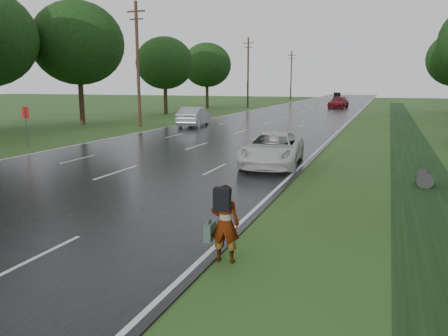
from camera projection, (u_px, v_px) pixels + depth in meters
road at (296, 114)px, 51.69m from camera, size 14.00×180.00×0.04m
edge_stripe_east at (356, 115)px, 49.37m from camera, size 0.12×180.00×0.01m
edge_stripe_west at (242, 112)px, 54.00m from camera, size 0.12×180.00×0.01m
center_line at (296, 113)px, 51.69m from camera, size 0.12×180.00×0.01m
drainage_ditch at (412, 150)px, 23.56m from camera, size 2.20×120.00×0.56m
road_sign at (26, 119)px, 23.96m from camera, size 0.50×0.06×2.30m
utility_pole_mid at (138, 63)px, 35.47m from camera, size 1.60×0.26×10.00m
utility_pole_far at (248, 72)px, 63.05m from camera, size 1.60×0.26×10.00m
utility_pole_distant at (291, 75)px, 90.64m from camera, size 1.60×0.26×10.00m
tree_west_c at (78, 43)px, 37.13m from camera, size 7.80×7.80×10.43m
tree_west_d at (165, 63)px, 49.94m from camera, size 6.60×6.60×8.80m
tree_west_f at (207, 65)px, 62.96m from camera, size 7.00×7.00×9.29m
pedestrian at (224, 222)px, 8.79m from camera, size 0.76×0.63×1.61m
white_pickup at (272, 149)px, 19.10m from camera, size 2.86×5.36×1.43m
silver_sedan at (194, 116)px, 36.37m from camera, size 2.44×5.16×1.63m
far_car_red at (339, 102)px, 63.13m from camera, size 2.76×5.65×1.58m
far_car_dark at (337, 96)px, 99.51m from camera, size 2.15×4.54×1.44m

